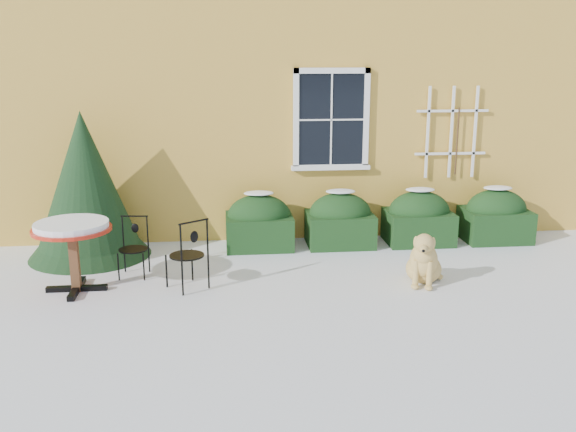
{
  "coord_description": "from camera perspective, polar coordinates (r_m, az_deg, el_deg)",
  "views": [
    {
      "loc": [
        -0.86,
        -7.26,
        3.02
      ],
      "look_at": [
        0.0,
        1.0,
        0.9
      ],
      "focal_mm": 40.0,
      "sensor_mm": 36.0,
      "label": 1
    }
  ],
  "objects": [
    {
      "name": "bistro_table",
      "position": [
        8.64,
        -18.64,
        -1.52
      ],
      "size": [
        1.0,
        1.0,
        0.93
      ],
      "rotation": [
        0.0,
        0.0,
        -0.37
      ],
      "color": "black",
      "rests_on": "ground"
    },
    {
      "name": "patio_chair_near",
      "position": [
        8.45,
        -8.84,
        -3.35
      ],
      "size": [
        0.59,
        0.59,
        0.96
      ],
      "rotation": [
        0.0,
        0.0,
        3.75
      ],
      "color": "black",
      "rests_on": "ground"
    },
    {
      "name": "house",
      "position": [
        14.28,
        -2.57,
        15.1
      ],
      "size": [
        12.4,
        8.4,
        6.4
      ],
      "color": "#F3BA46",
      "rests_on": "ground"
    },
    {
      "name": "patio_chair_far",
      "position": [
        9.13,
        -13.56,
        -2.68
      ],
      "size": [
        0.41,
        0.4,
        0.83
      ],
      "rotation": [
        0.0,
        0.0,
        -0.1
      ],
      "color": "black",
      "rests_on": "ground"
    },
    {
      "name": "hedge_row",
      "position": [
        10.46,
        8.14,
        -0.32
      ],
      "size": [
        4.95,
        0.8,
        0.91
      ],
      "color": "black",
      "rests_on": "ground"
    },
    {
      "name": "ground",
      "position": [
        7.91,
        0.76,
        -8.13
      ],
      "size": [
        80.0,
        80.0,
        0.0
      ],
      "primitive_type": "plane",
      "color": "white",
      "rests_on": "ground"
    },
    {
      "name": "dog",
      "position": [
        8.76,
        11.97,
        -4.04
      ],
      "size": [
        0.63,
        0.82,
        0.76
      ],
      "rotation": [
        0.0,
        0.0,
        -0.35
      ],
      "color": "#DDB663",
      "rests_on": "ground"
    },
    {
      "name": "evergreen_shrub",
      "position": [
        10.08,
        -17.47,
        1.44
      ],
      "size": [
        1.82,
        1.82,
        2.2
      ],
      "rotation": [
        0.0,
        0.0,
        0.29
      ],
      "color": "black",
      "rests_on": "ground"
    }
  ]
}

